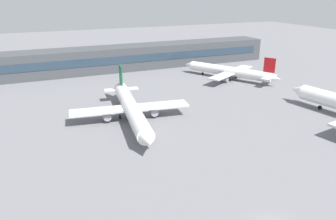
% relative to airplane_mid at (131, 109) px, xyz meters
% --- Properties ---
extents(ground_plane, '(400.00, 400.00, 0.00)m').
position_rel_airplane_mid_xyz_m(ground_plane, '(5.45, -4.09, -3.09)').
color(ground_plane, slate).
extents(terminal_building, '(138.83, 12.13, 9.00)m').
position_rel_airplane_mid_xyz_m(terminal_building, '(5.45, 53.76, 1.42)').
color(terminal_building, '#3F4247').
rests_on(terminal_building, ground_plane).
extents(airplane_mid, '(28.73, 40.90, 10.12)m').
position_rel_airplane_mid_xyz_m(airplane_mid, '(0.00, 0.00, 0.00)').
color(airplane_mid, white).
rests_on(airplane_mid, ground_plane).
extents(airplane_far, '(24.44, 33.65, 9.14)m').
position_rel_airplane_mid_xyz_m(airplane_far, '(43.21, 24.32, -0.30)').
color(airplane_far, silver).
rests_on(airplane_far, ground_plane).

